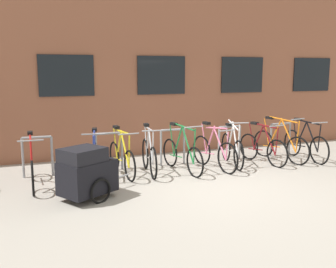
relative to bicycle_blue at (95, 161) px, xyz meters
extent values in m
plane|color=#9E998E|center=(2.08, -1.31, -0.38)|extent=(42.00, 42.00, 0.00)
cube|color=brown|center=(2.08, 4.79, 2.33)|extent=(28.00, 5.81, 5.43)
cube|color=black|center=(-0.32, 1.87, 1.69)|extent=(1.30, 0.04, 0.98)
cube|color=black|center=(2.08, 1.87, 1.69)|extent=(1.30, 0.04, 0.98)
cube|color=black|center=(4.48, 1.87, 1.69)|extent=(1.30, 0.04, 0.98)
cube|color=black|center=(6.88, 1.87, 1.69)|extent=(1.30, 0.04, 0.98)
cylinder|color=gray|center=(-1.38, 0.59, 0.04)|extent=(0.05, 0.05, 0.83)
cylinder|color=gray|center=(-0.80, 0.59, 0.04)|extent=(0.05, 0.05, 0.83)
cylinder|color=gray|center=(-1.09, 0.59, 0.45)|extent=(0.58, 0.05, 0.05)
cylinder|color=gray|center=(0.12, 0.59, 0.04)|extent=(0.05, 0.05, 0.83)
cylinder|color=gray|center=(0.70, 0.59, 0.04)|extent=(0.05, 0.05, 0.83)
cylinder|color=gray|center=(0.41, 0.59, 0.45)|extent=(0.58, 0.05, 0.05)
cylinder|color=gray|center=(1.62, 0.59, 0.04)|extent=(0.05, 0.05, 0.83)
cylinder|color=gray|center=(2.20, 0.59, 0.04)|extent=(0.05, 0.05, 0.83)
cylinder|color=gray|center=(1.91, 0.59, 0.45)|extent=(0.58, 0.05, 0.05)
cylinder|color=gray|center=(3.12, 0.59, 0.04)|extent=(0.05, 0.05, 0.83)
cylinder|color=gray|center=(3.70, 0.59, 0.04)|extent=(0.05, 0.05, 0.83)
cylinder|color=gray|center=(3.41, 0.59, 0.45)|extent=(0.58, 0.05, 0.05)
cylinder|color=gray|center=(4.62, 0.59, 0.04)|extent=(0.05, 0.05, 0.83)
cylinder|color=gray|center=(5.20, 0.59, 0.04)|extent=(0.05, 0.05, 0.83)
cylinder|color=gray|center=(4.91, 0.59, 0.45)|extent=(0.58, 0.05, 0.05)
torus|color=black|center=(0.09, 0.47, -0.06)|extent=(0.17, 0.68, 0.69)
torus|color=black|center=(-0.09, -0.48, -0.06)|extent=(0.17, 0.68, 0.69)
cylinder|color=#233893|center=(-0.04, -0.22, 0.24)|extent=(0.12, 0.46, 0.71)
cylinder|color=#233893|center=(0.03, 0.15, 0.23)|extent=(0.10, 0.34, 0.69)
cylinder|color=#233893|center=(-0.01, -0.07, 0.58)|extent=(0.18, 0.73, 0.06)
cylinder|color=#233893|center=(0.05, 0.24, -0.08)|extent=(0.12, 0.48, 0.07)
cylinder|color=#233893|center=(0.07, 0.39, 0.26)|extent=(0.06, 0.20, 0.63)
cylinder|color=#233893|center=(-0.09, -0.45, 0.27)|extent=(0.04, 0.08, 0.65)
cube|color=black|center=(0.06, 0.30, 0.60)|extent=(0.14, 0.22, 0.06)
cylinder|color=gray|center=(-0.08, -0.43, 0.62)|extent=(0.44, 0.11, 0.03)
torus|color=black|center=(2.58, 0.42, -0.05)|extent=(0.16, 0.70, 0.70)
torus|color=black|center=(2.74, -0.55, -0.05)|extent=(0.16, 0.70, 0.70)
cylinder|color=pink|center=(2.70, -0.28, 0.21)|extent=(0.11, 0.47, 0.64)
cylinder|color=pink|center=(2.64, 0.09, 0.25)|extent=(0.09, 0.35, 0.70)
cylinder|color=pink|center=(2.67, -0.13, 0.56)|extent=(0.16, 0.75, 0.11)
cylinder|color=pink|center=(2.62, 0.18, -0.07)|extent=(0.11, 0.49, 0.07)
cylinder|color=pink|center=(2.59, 0.33, 0.27)|extent=(0.06, 0.20, 0.65)
cylinder|color=pink|center=(2.74, -0.52, 0.24)|extent=(0.04, 0.08, 0.57)
cube|color=black|center=(2.61, 0.24, 0.62)|extent=(0.13, 0.21, 0.06)
cylinder|color=gray|center=(2.73, -0.50, 0.55)|extent=(0.44, 0.10, 0.03)
torus|color=black|center=(0.54, 0.64, -0.08)|extent=(0.10, 0.65, 0.65)
torus|color=black|center=(0.63, -0.38, -0.08)|extent=(0.10, 0.65, 0.65)
cylinder|color=yellow|center=(0.61, -0.10, 0.21)|extent=(0.08, 0.49, 0.68)
cylinder|color=yellow|center=(0.57, 0.30, 0.23)|extent=(0.07, 0.36, 0.71)
cylinder|color=yellow|center=(0.59, 0.07, 0.56)|extent=(0.11, 0.79, 0.07)
cylinder|color=yellow|center=(0.56, 0.39, -0.10)|extent=(0.07, 0.51, 0.07)
cylinder|color=yellow|center=(0.54, 0.55, 0.25)|extent=(0.04, 0.20, 0.65)
cylinder|color=yellow|center=(0.63, -0.35, 0.23)|extent=(0.04, 0.08, 0.62)
cube|color=black|center=(0.55, 0.46, 0.60)|extent=(0.12, 0.21, 0.06)
cylinder|color=gray|center=(0.63, -0.33, 0.57)|extent=(0.44, 0.07, 0.03)
torus|color=black|center=(-1.21, 0.46, -0.08)|extent=(0.04, 0.65, 0.65)
torus|color=black|center=(-1.21, -0.63, -0.08)|extent=(0.04, 0.65, 0.65)
cylinder|color=red|center=(-1.21, -0.33, 0.22)|extent=(0.04, 0.53, 0.71)
cylinder|color=red|center=(-1.21, 0.10, 0.22)|extent=(0.04, 0.40, 0.71)
cylinder|color=red|center=(-1.21, -0.15, 0.57)|extent=(0.04, 0.86, 0.04)
cylinder|color=red|center=(-1.21, 0.19, -0.10)|extent=(0.02, 0.55, 0.07)
cylinder|color=red|center=(-1.21, 0.37, 0.25)|extent=(0.02, 0.20, 0.65)
cylinder|color=red|center=(-1.21, -0.61, 0.24)|extent=(0.03, 0.08, 0.64)
cube|color=black|center=(-1.21, 0.28, 0.60)|extent=(0.10, 0.20, 0.06)
cylinder|color=gray|center=(-1.21, -0.58, 0.59)|extent=(0.44, 0.03, 0.03)
torus|color=black|center=(1.82, 0.52, -0.07)|extent=(0.13, 0.66, 0.66)
torus|color=black|center=(1.97, -0.56, -0.07)|extent=(0.13, 0.66, 0.66)
cylinder|color=#1E7238|center=(1.93, -0.27, 0.26)|extent=(0.11, 0.53, 0.78)
cylinder|color=#1E7238|center=(1.87, 0.16, 0.24)|extent=(0.09, 0.40, 0.73)
cylinder|color=#1E7238|center=(1.91, -0.08, 0.62)|extent=(0.15, 0.86, 0.08)
cylinder|color=#1E7238|center=(1.86, 0.25, -0.09)|extent=(0.10, 0.55, 0.07)
cylinder|color=#1E7238|center=(1.83, 0.43, 0.26)|extent=(0.05, 0.20, 0.67)
cylinder|color=#1E7238|center=(1.97, -0.54, 0.28)|extent=(0.04, 0.08, 0.71)
cube|color=black|center=(1.85, 0.34, 0.62)|extent=(0.13, 0.21, 0.06)
cylinder|color=gray|center=(1.96, -0.51, 0.67)|extent=(0.44, 0.09, 0.03)
torus|color=black|center=(3.92, 0.50, -0.07)|extent=(0.15, 0.66, 0.66)
torus|color=black|center=(4.08, -0.45, -0.07)|extent=(0.15, 0.66, 0.66)
cylinder|color=maroon|center=(4.03, -0.18, 0.21)|extent=(0.11, 0.46, 0.68)
cylinder|color=maroon|center=(3.97, 0.18, 0.20)|extent=(0.09, 0.33, 0.65)
cylinder|color=maroon|center=(4.01, -0.04, 0.53)|extent=(0.16, 0.73, 0.06)
cylinder|color=maroon|center=(3.96, 0.26, -0.09)|extent=(0.11, 0.48, 0.07)
cylinder|color=maroon|center=(3.93, 0.41, 0.22)|extent=(0.06, 0.20, 0.59)
cylinder|color=maroon|center=(4.07, -0.42, 0.24)|extent=(0.04, 0.08, 0.61)
cube|color=black|center=(3.95, 0.32, 0.55)|extent=(0.13, 0.21, 0.06)
cylinder|color=gray|center=(4.07, -0.40, 0.57)|extent=(0.44, 0.10, 0.03)
torus|color=black|center=(4.46, 0.67, -0.05)|extent=(0.18, 0.69, 0.69)
torus|color=black|center=(4.68, -0.41, -0.05)|extent=(0.18, 0.69, 0.69)
cylinder|color=orange|center=(4.62, -0.11, 0.28)|extent=(0.14, 0.53, 0.79)
cylinder|color=orange|center=(4.53, 0.31, 0.25)|extent=(0.12, 0.40, 0.73)
cylinder|color=orange|center=(4.58, 0.07, 0.64)|extent=(0.21, 0.86, 0.09)
cylinder|color=orange|center=(4.51, 0.40, -0.08)|extent=(0.14, 0.54, 0.07)
cylinder|color=orange|center=(4.47, 0.58, 0.28)|extent=(0.07, 0.20, 0.67)
cylinder|color=orange|center=(4.68, -0.38, 0.31)|extent=(0.04, 0.08, 0.72)
cube|color=black|center=(4.49, 0.49, 0.64)|extent=(0.14, 0.22, 0.06)
cylinder|color=gray|center=(4.67, -0.36, 0.69)|extent=(0.44, 0.12, 0.03)
torus|color=black|center=(5.23, 0.50, -0.05)|extent=(0.06, 0.69, 0.69)
torus|color=black|center=(5.19, -0.54, -0.05)|extent=(0.06, 0.69, 0.69)
cylinder|color=black|center=(5.20, -0.26, 0.24)|extent=(0.05, 0.50, 0.70)
cylinder|color=black|center=(5.22, 0.15, 0.23)|extent=(0.05, 0.37, 0.68)
cylinder|color=black|center=(5.21, -0.09, 0.57)|extent=(0.06, 0.81, 0.05)
cylinder|color=black|center=(5.22, 0.24, -0.08)|extent=(0.04, 0.52, 0.07)
cylinder|color=black|center=(5.22, 0.41, 0.25)|extent=(0.03, 0.20, 0.62)
cylinder|color=black|center=(5.19, -0.51, 0.26)|extent=(0.03, 0.08, 0.63)
cube|color=black|center=(5.22, 0.32, 0.59)|extent=(0.11, 0.20, 0.06)
cylinder|color=gray|center=(5.19, -0.49, 0.60)|extent=(0.44, 0.04, 0.03)
torus|color=black|center=(1.23, 0.55, -0.05)|extent=(0.12, 0.69, 0.69)
torus|color=black|center=(1.12, -0.40, -0.05)|extent=(0.12, 0.69, 0.69)
cylinder|color=#B7B7BC|center=(1.15, -0.14, 0.24)|extent=(0.09, 0.46, 0.70)
cylinder|color=#B7B7BC|center=(1.19, 0.22, 0.25)|extent=(0.07, 0.33, 0.72)
cylinder|color=#B7B7BC|center=(1.17, 0.01, 0.59)|extent=(0.12, 0.72, 0.06)
cylinder|color=#B7B7BC|center=(1.20, 0.31, -0.08)|extent=(0.08, 0.48, 0.07)
cylinder|color=#B7B7BC|center=(1.22, 0.46, 0.27)|extent=(0.05, 0.20, 0.66)
cylinder|color=#B7B7BC|center=(1.12, -0.37, 0.26)|extent=(0.04, 0.08, 0.64)
cube|color=black|center=(1.21, 0.37, 0.63)|extent=(0.12, 0.21, 0.06)
cylinder|color=gray|center=(1.12, -0.35, 0.61)|extent=(0.44, 0.08, 0.03)
torus|color=black|center=(3.33, 0.60, -0.05)|extent=(0.18, 0.69, 0.70)
torus|color=black|center=(3.12, -0.37, -0.05)|extent=(0.18, 0.69, 0.70)
cylinder|color=silver|center=(3.18, -0.10, 0.27)|extent=(0.13, 0.47, 0.76)
cylinder|color=silver|center=(3.26, 0.27, 0.20)|extent=(0.11, 0.35, 0.62)
cylinder|color=silver|center=(3.21, 0.05, 0.57)|extent=(0.20, 0.76, 0.18)
cylinder|color=silver|center=(3.27, 0.36, -0.08)|extent=(0.13, 0.49, 0.07)
cylinder|color=silver|center=(3.31, 0.51, 0.22)|extent=(0.07, 0.20, 0.56)
cylinder|color=silver|center=(3.12, -0.34, 0.29)|extent=(0.04, 0.08, 0.70)
cube|color=black|center=(3.29, 0.43, 0.53)|extent=(0.14, 0.22, 0.06)
cylinder|color=gray|center=(3.13, -0.32, 0.67)|extent=(0.44, 0.12, 0.03)
cube|color=black|center=(-0.32, -1.18, 0.01)|extent=(1.08, 0.98, 0.56)
cube|color=black|center=(-0.40, -1.23, 0.41)|extent=(0.87, 0.84, 0.24)
torus|color=black|center=(-0.49, -0.90, -0.18)|extent=(0.40, 0.26, 0.44)
torus|color=black|center=(-0.15, -1.47, -0.18)|extent=(0.40, 0.26, 0.44)
cylinder|color=gray|center=(0.30, -0.81, -0.16)|extent=(0.49, 0.31, 0.03)
camera|label=1|loc=(-1.19, -7.63, 1.81)|focal=40.92mm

